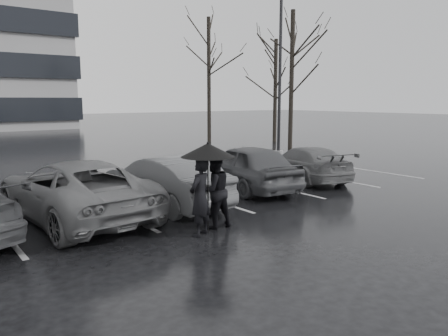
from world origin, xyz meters
name	(u,v)px	position (x,y,z in m)	size (l,w,h in m)	color
ground	(237,217)	(0.00, 0.00, 0.00)	(160.00, 160.00, 0.00)	black
car_main	(246,167)	(2.40, 2.51, 0.76)	(1.79, 4.44, 1.51)	black
car_west_a	(165,181)	(-0.89, 2.07, 0.71)	(1.51, 4.32, 1.42)	#2F2F32
car_west_b	(75,190)	(-3.31, 2.26, 0.74)	(2.46, 5.33, 1.48)	#434345
car_east	(305,163)	(5.22, 2.51, 0.62)	(1.74, 4.27, 1.24)	#434345
pedestrian_left	(200,197)	(-1.57, -0.69, 0.86)	(0.63, 0.41, 1.72)	black
pedestrian_right	(214,190)	(-0.98, -0.38, 0.88)	(0.85, 0.67, 1.76)	black
umbrella	(208,150)	(-1.28, -0.59, 1.85)	(1.20, 1.20, 2.04)	black
lamp_post	(280,74)	(9.71, 8.60, 4.25)	(0.51, 0.51, 9.27)	gray
stall_stripes	(161,203)	(-0.80, 2.50, 0.00)	(19.72, 5.00, 0.00)	#A3A3A5
tree_east	(291,81)	(12.00, 10.00, 4.00)	(0.26, 0.26, 8.00)	black
tree_ne	(275,91)	(14.50, 14.00, 3.50)	(0.26, 0.26, 7.00)	black
tree_north	(209,80)	(11.00, 17.00, 4.25)	(0.26, 0.26, 8.50)	black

